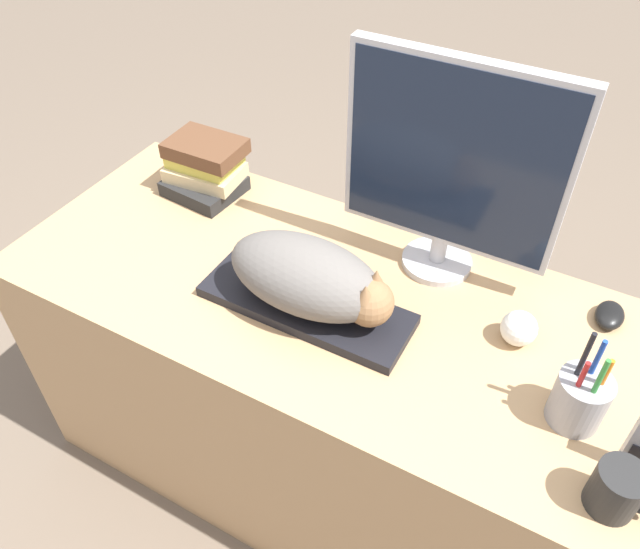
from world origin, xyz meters
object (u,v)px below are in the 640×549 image
(coffee_mug, at_px, (618,490))
(book_stack, at_px, (205,168))
(baseball, at_px, (519,328))
(computer_mouse, at_px, (610,315))
(monitor, at_px, (453,165))
(keyboard, at_px, (306,305))
(cat, at_px, (312,278))
(pen_cup, at_px, (580,399))

(coffee_mug, bearing_deg, book_stack, 160.00)
(baseball, distance_m, book_stack, 0.86)
(computer_mouse, bearing_deg, monitor, -178.67)
(baseball, bearing_deg, keyboard, -162.84)
(keyboard, bearing_deg, book_stack, 150.22)
(monitor, relative_size, book_stack, 2.47)
(cat, height_order, computer_mouse, cat)
(cat, relative_size, monitor, 0.74)
(keyboard, bearing_deg, coffee_mug, -12.49)
(monitor, distance_m, coffee_mug, 0.64)
(keyboard, xyz_separation_m, book_stack, (-0.44, 0.25, 0.06))
(monitor, height_order, coffee_mug, monitor)
(cat, distance_m, monitor, 0.36)
(cat, height_order, pen_cup, pen_cup)
(cat, bearing_deg, coffee_mug, -12.77)
(keyboard, xyz_separation_m, computer_mouse, (0.56, 0.27, 0.00))
(monitor, bearing_deg, baseball, -31.73)
(cat, distance_m, pen_cup, 0.54)
(baseball, bearing_deg, coffee_mug, -49.56)
(monitor, bearing_deg, keyboard, -125.54)
(pen_cup, xyz_separation_m, baseball, (-0.14, 0.13, -0.02))
(computer_mouse, height_order, book_stack, book_stack)
(keyboard, bearing_deg, computer_mouse, 25.86)
(computer_mouse, distance_m, book_stack, 1.00)
(keyboard, relative_size, computer_mouse, 5.37)
(coffee_mug, xyz_separation_m, pen_cup, (-0.09, 0.14, 0.01))
(keyboard, height_order, monitor, monitor)
(pen_cup, bearing_deg, cat, 179.52)
(baseball, bearing_deg, cat, -162.26)
(pen_cup, bearing_deg, computer_mouse, 87.27)
(keyboard, xyz_separation_m, baseball, (0.41, 0.13, 0.02))
(computer_mouse, bearing_deg, pen_cup, -92.73)
(keyboard, height_order, coffee_mug, coffee_mug)
(keyboard, xyz_separation_m, cat, (0.01, -0.00, 0.09))
(coffee_mug, height_order, baseball, coffee_mug)
(keyboard, height_order, book_stack, book_stack)
(computer_mouse, bearing_deg, coffee_mug, -79.49)
(monitor, height_order, book_stack, monitor)
(cat, distance_m, book_stack, 0.52)
(keyboard, height_order, computer_mouse, computer_mouse)
(computer_mouse, bearing_deg, baseball, -136.15)
(book_stack, bearing_deg, keyboard, -29.78)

